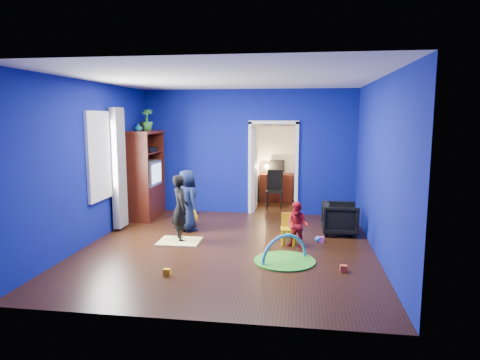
# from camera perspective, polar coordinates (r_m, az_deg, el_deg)

# --- Properties ---
(floor) EXTENTS (5.00, 5.50, 0.01)m
(floor) POSITION_cam_1_polar(r_m,az_deg,el_deg) (7.61, -1.60, -8.93)
(floor) COLOR black
(floor) RESTS_ON ground
(ceiling) EXTENTS (5.00, 5.50, 0.01)m
(ceiling) POSITION_cam_1_polar(r_m,az_deg,el_deg) (7.29, -1.70, 13.39)
(ceiling) COLOR white
(ceiling) RESTS_ON wall_back
(wall_back) EXTENTS (5.00, 0.02, 2.90)m
(wall_back) POSITION_cam_1_polar(r_m,az_deg,el_deg) (10.01, 1.03, 3.74)
(wall_back) COLOR navy
(wall_back) RESTS_ON floor
(wall_front) EXTENTS (5.00, 0.02, 2.90)m
(wall_front) POSITION_cam_1_polar(r_m,az_deg,el_deg) (4.65, -7.42, -1.81)
(wall_front) COLOR navy
(wall_front) RESTS_ON floor
(wall_left) EXTENTS (0.02, 5.50, 2.90)m
(wall_left) POSITION_cam_1_polar(r_m,az_deg,el_deg) (8.11, -19.34, 2.16)
(wall_left) COLOR navy
(wall_left) RESTS_ON floor
(wall_right) EXTENTS (0.02, 5.50, 2.90)m
(wall_right) POSITION_cam_1_polar(r_m,az_deg,el_deg) (7.31, 18.05, 1.58)
(wall_right) COLOR navy
(wall_right) RESTS_ON floor
(alcove) EXTENTS (1.00, 1.75, 2.50)m
(alcove) POSITION_cam_1_polar(r_m,az_deg,el_deg) (10.85, 4.76, 3.01)
(alcove) COLOR silver
(alcove) RESTS_ON floor
(armchair) EXTENTS (0.68, 0.67, 0.62)m
(armchair) POSITION_cam_1_polar(r_m,az_deg,el_deg) (8.56, 13.18, -5.04)
(armchair) COLOR black
(armchair) RESTS_ON floor
(child_black) EXTENTS (0.47, 0.53, 1.23)m
(child_black) POSITION_cam_1_polar(r_m,az_deg,el_deg) (7.90, -7.96, -3.74)
(child_black) COLOR black
(child_black) RESTS_ON floor
(child_navy) EXTENTS (0.70, 0.70, 1.23)m
(child_navy) POSITION_cam_1_polar(r_m,az_deg,el_deg) (8.60, -7.09, -2.72)
(child_navy) COLOR #0E1433
(child_navy) RESTS_ON floor
(toddler_red) EXTENTS (0.48, 0.42, 0.81)m
(toddler_red) POSITION_cam_1_polar(r_m,az_deg,el_deg) (7.52, 7.66, -6.00)
(toddler_red) COLOR #AD1222
(toddler_red) RESTS_ON floor
(vase) EXTENTS (0.17, 0.17, 0.18)m
(vase) POSITION_cam_1_polar(r_m,az_deg,el_deg) (9.45, -13.40, 6.86)
(vase) COLOR #0D6469
(vase) RESTS_ON tv_armoire
(potted_plant) EXTENTS (0.31, 0.31, 0.49)m
(potted_plant) POSITION_cam_1_polar(r_m,az_deg,el_deg) (9.94, -12.33, 7.87)
(potted_plant) COLOR #348B32
(potted_plant) RESTS_ON tv_armoire
(tv_armoire) EXTENTS (0.58, 1.14, 1.96)m
(tv_armoire) POSITION_cam_1_polar(r_m,az_deg,el_deg) (9.81, -12.55, 0.68)
(tv_armoire) COLOR #420F0B
(tv_armoire) RESTS_ON floor
(crt_tv) EXTENTS (0.46, 0.70, 0.54)m
(crt_tv) POSITION_cam_1_polar(r_m,az_deg,el_deg) (9.80, -12.34, 0.91)
(crt_tv) COLOR silver
(crt_tv) RESTS_ON tv_armoire
(yellow_blanket) EXTENTS (0.76, 0.61, 0.03)m
(yellow_blanket) POSITION_cam_1_polar(r_m,az_deg,el_deg) (7.96, -8.07, -8.11)
(yellow_blanket) COLOR #F2E07A
(yellow_blanket) RESTS_ON floor
(hopper_ball) EXTENTS (0.41, 0.41, 0.41)m
(hopper_ball) POSITION_cam_1_polar(r_m,az_deg,el_deg) (8.93, -6.94, -4.99)
(hopper_ball) COLOR yellow
(hopper_ball) RESTS_ON floor
(kid_chair) EXTENTS (0.31, 0.31, 0.50)m
(kid_chair) POSITION_cam_1_polar(r_m,az_deg,el_deg) (7.75, 6.53, -6.73)
(kid_chair) COLOR yellow
(kid_chair) RESTS_ON floor
(play_mat) EXTENTS (0.97, 0.97, 0.03)m
(play_mat) POSITION_cam_1_polar(r_m,az_deg,el_deg) (6.91, 5.97, -10.67)
(play_mat) COLOR #469D23
(play_mat) RESTS_ON floor
(toy_arch) EXTENTS (0.72, 0.57, 0.86)m
(toy_arch) POSITION_cam_1_polar(r_m,az_deg,el_deg) (6.91, 5.97, -10.62)
(toy_arch) COLOR #3F8CD8
(toy_arch) RESTS_ON floor
(window_left) EXTENTS (0.03, 0.95, 1.55)m
(window_left) POSITION_cam_1_polar(r_m,az_deg,el_deg) (8.41, -18.19, 3.10)
(window_left) COLOR white
(window_left) RESTS_ON wall_left
(curtain) EXTENTS (0.14, 0.42, 2.40)m
(curtain) POSITION_cam_1_polar(r_m,az_deg,el_deg) (8.88, -15.87, 1.52)
(curtain) COLOR slate
(curtain) RESTS_ON floor
(doorway) EXTENTS (1.16, 0.10, 2.10)m
(doorway) POSITION_cam_1_polar(r_m,az_deg,el_deg) (10.00, 4.44, 1.41)
(doorway) COLOR white
(doorway) RESTS_ON floor
(study_desk) EXTENTS (0.88, 0.44, 0.75)m
(study_desk) POSITION_cam_1_polar(r_m,az_deg,el_deg) (11.59, 4.89, -1.00)
(study_desk) COLOR #3D140A
(study_desk) RESTS_ON floor
(desk_monitor) EXTENTS (0.40, 0.05, 0.32)m
(desk_monitor) POSITION_cam_1_polar(r_m,az_deg,el_deg) (11.63, 4.96, 1.89)
(desk_monitor) COLOR black
(desk_monitor) RESTS_ON study_desk
(desk_lamp) EXTENTS (0.14, 0.14, 0.14)m
(desk_lamp) POSITION_cam_1_polar(r_m,az_deg,el_deg) (11.59, 3.56, 1.78)
(desk_lamp) COLOR #FFD88C
(desk_lamp) RESTS_ON study_desk
(folding_chair) EXTENTS (0.40, 0.40, 0.92)m
(folding_chair) POSITION_cam_1_polar(r_m,az_deg,el_deg) (10.63, 4.60, -1.39)
(folding_chair) COLOR black
(folding_chair) RESTS_ON floor
(book_shelf) EXTENTS (0.88, 0.24, 0.04)m
(book_shelf) POSITION_cam_1_polar(r_m,az_deg,el_deg) (11.54, 5.03, 7.17)
(book_shelf) COLOR white
(book_shelf) RESTS_ON study_desk
(toy_0) EXTENTS (0.10, 0.08, 0.10)m
(toy_0) POSITION_cam_1_polar(r_m,az_deg,el_deg) (6.62, 13.63, -11.40)
(toy_0) COLOR #F35228
(toy_0) RESTS_ON floor
(toy_1) EXTENTS (0.11, 0.11, 0.11)m
(toy_1) POSITION_cam_1_polar(r_m,az_deg,el_deg) (8.02, 10.34, -7.73)
(toy_1) COLOR #278CE1
(toy_1) RESTS_ON floor
(toy_2) EXTENTS (0.10, 0.08, 0.10)m
(toy_2) POSITION_cam_1_polar(r_m,az_deg,el_deg) (6.39, -9.72, -12.03)
(toy_2) COLOR #FFA60D
(toy_2) RESTS_ON floor
(toy_3) EXTENTS (0.11, 0.11, 0.11)m
(toy_3) POSITION_cam_1_polar(r_m,az_deg,el_deg) (8.23, 6.50, -7.23)
(toy_3) COLOR green
(toy_3) RESTS_ON floor
(toy_4) EXTENTS (0.10, 0.08, 0.10)m
(toy_4) POSITION_cam_1_polar(r_m,az_deg,el_deg) (8.02, 10.78, -7.78)
(toy_4) COLOR #D04ED0
(toy_4) RESTS_ON floor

